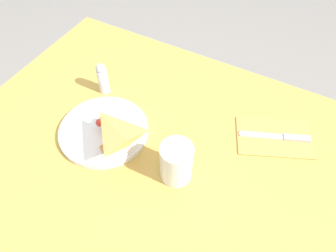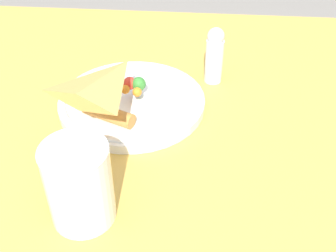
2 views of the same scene
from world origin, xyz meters
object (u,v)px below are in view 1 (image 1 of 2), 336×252
Objects in this scene: plate_pizza at (104,130)px; milk_glass at (176,163)px; napkin_folded at (274,137)px; dining_table at (151,171)px; salt_shaker at (103,78)px; butter_knife at (279,137)px.

milk_glass is (-0.24, 0.02, 0.04)m from plate_pizza.
plate_pizza is at bearing 26.41° from napkin_folded.
dining_table is 9.62× the size of milk_glass.
salt_shaker is (0.10, -0.14, 0.04)m from plate_pizza.
dining_table is 4.33× the size of plate_pizza.
butter_knife reaches higher than dining_table.
plate_pizza reaches higher than napkin_folded.
plate_pizza reaches higher than butter_knife.
butter_knife is at bearing -157.84° from napkin_folded.
milk_glass is at bearing 159.66° from dining_table.
butter_knife is 1.78× the size of salt_shaker.
salt_shaker reaches higher than plate_pizza.
plate_pizza is at bearing -5.60° from milk_glass.
napkin_folded is at bearing -172.11° from salt_shaker.
milk_glass is 0.37m from salt_shaker.
plate_pizza is 0.17m from salt_shaker.
dining_table is at bearing 12.03° from butter_knife.
salt_shaker reaches higher than napkin_folded.
plate_pizza is at bearing 4.16° from butter_knife.
napkin_folded is 0.01m from butter_knife.
plate_pizza is at bearing 5.67° from dining_table.
napkin_folded is 2.29× the size of salt_shaker.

